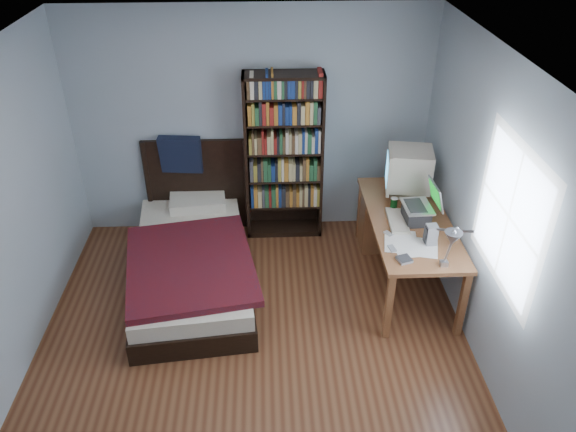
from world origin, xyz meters
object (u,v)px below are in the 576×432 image
object	(u,v)px
bookshelf	(284,158)
speaker	(431,235)
crt_monitor	(408,169)
soda_can	(394,204)
desk_lamp	(452,240)
desk	(396,220)
bed	(192,256)
keyboard	(397,221)
laptop	(419,211)

from	to	relation	value
bookshelf	speaker	bearing A→B (deg)	-47.88
crt_monitor	soda_can	size ratio (longest dim) A/B	4.17
soda_can	crt_monitor	bearing A→B (deg)	58.62
desk_lamp	bookshelf	world-z (taller)	bookshelf
desk_lamp	desk	bearing A→B (deg)	89.58
desk	soda_can	distance (m)	0.49
desk	bed	xyz separation A→B (m)	(-2.13, -0.32, -0.17)
crt_monitor	soda_can	world-z (taller)	crt_monitor
speaker	desk	bearing A→B (deg)	92.51
bed	desk	bearing A→B (deg)	8.67
soda_can	keyboard	bearing A→B (deg)	-92.58
laptop	keyboard	world-z (taller)	laptop
keyboard	laptop	bearing A→B (deg)	8.09
desk_lamp	soda_can	xyz separation A→B (m)	(-0.11, 1.32, -0.47)
keyboard	bed	distance (m)	2.06
desk	bookshelf	size ratio (longest dim) A/B	0.92
crt_monitor	keyboard	size ratio (longest dim) A/B	1.16
desk	soda_can	world-z (taller)	soda_can
bookshelf	desk_lamp	bearing A→B (deg)	-61.20
desk_lamp	keyboard	bearing A→B (deg)	96.41
crt_monitor	keyboard	world-z (taller)	crt_monitor
keyboard	soda_can	world-z (taller)	soda_can
keyboard	bed	world-z (taller)	bed
laptop	bed	bearing A→B (deg)	175.05
keyboard	bed	size ratio (longest dim) A/B	0.19
crt_monitor	bed	world-z (taller)	crt_monitor
desk	keyboard	size ratio (longest dim) A/B	3.89
keyboard	bookshelf	size ratio (longest dim) A/B	0.24
desk	soda_can	xyz separation A→B (m)	(-0.12, -0.29, 0.37)
crt_monitor	desk	bearing A→B (deg)	177.37
desk	keyboard	world-z (taller)	keyboard
desk	speaker	bearing A→B (deg)	-84.70
desk_lamp	bookshelf	bearing A→B (deg)	118.80
laptop	speaker	bearing A→B (deg)	-86.74
speaker	bed	world-z (taller)	bed
bed	laptop	bearing A→B (deg)	-4.95
keyboard	bed	bearing A→B (deg)	176.77
keyboard	desk_lamp	bearing A→B (deg)	-80.86
laptop	bed	xyz separation A→B (m)	(-2.19, 0.19, -0.59)
desk_lamp	keyboard	world-z (taller)	desk_lamp
soda_can	laptop	bearing A→B (deg)	-50.25
desk	desk_lamp	bearing A→B (deg)	-90.42
soda_can	bookshelf	bearing A→B (deg)	143.17
desk_lamp	soda_can	distance (m)	1.40
crt_monitor	laptop	world-z (taller)	crt_monitor
crt_monitor	keyboard	xyz separation A→B (m)	(-0.19, -0.53, -0.27)
laptop	speaker	xyz separation A→B (m)	(0.02, -0.38, -0.02)
bookshelf	bed	distance (m)	1.43
desk	soda_can	size ratio (longest dim) A/B	13.97
desk	bookshelf	xyz separation A→B (m)	(-1.17, 0.49, 0.51)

